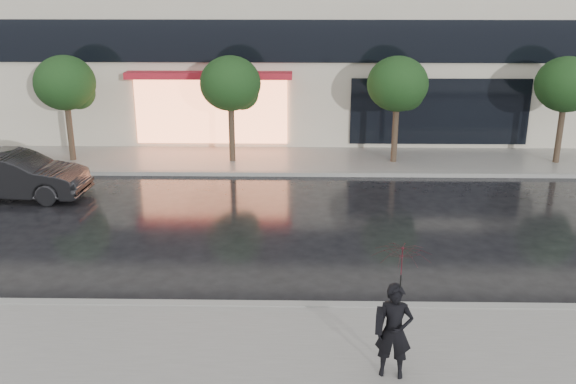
{
  "coord_description": "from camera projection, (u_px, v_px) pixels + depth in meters",
  "views": [
    {
      "loc": [
        -0.49,
        -13.02,
        6.7
      ],
      "look_at": [
        -0.78,
        2.59,
        1.4
      ],
      "focal_mm": 40.0,
      "sensor_mm": 36.0,
      "label": 1
    }
  ],
  "objects": [
    {
      "name": "sidewalk_near",
      "position": [
        326.0,
        369.0,
        11.38
      ],
      "size": [
        60.0,
        4.5,
        0.12
      ],
      "primitive_type": "cube",
      "color": "slate",
      "rests_on": "ground"
    },
    {
      "name": "pedestrian_with_umbrella",
      "position": [
        399.0,
        292.0,
        10.61
      ],
      "size": [
        1.14,
        1.15,
        2.44
      ],
      "rotation": [
        0.0,
        0.0,
        -0.18
      ],
      "color": "black",
      "rests_on": "sidewalk_near"
    },
    {
      "name": "ground",
      "position": [
        321.0,
        288.0,
        14.47
      ],
      "size": [
        120.0,
        120.0,
        0.0
      ],
      "primitive_type": "plane",
      "color": "black",
      "rests_on": "ground"
    },
    {
      "name": "parked_car",
      "position": [
        15.0,
        175.0,
        20.09
      ],
      "size": [
        4.57,
        1.81,
        1.48
      ],
      "primitive_type": "imported",
      "rotation": [
        0.0,
        0.0,
        1.52
      ],
      "color": "black",
      "rests_on": "ground"
    },
    {
      "name": "sidewalk_far",
      "position": [
        313.0,
        161.0,
        24.16
      ],
      "size": [
        60.0,
        3.5,
        0.12
      ],
      "primitive_type": "cube",
      "color": "slate",
      "rests_on": "ground"
    },
    {
      "name": "curb_far",
      "position": [
        314.0,
        174.0,
        22.5
      ],
      "size": [
        60.0,
        0.25,
        0.14
      ],
      "primitive_type": "cube",
      "color": "gray",
      "rests_on": "ground"
    },
    {
      "name": "tree_mid_west",
      "position": [
        232.0,
        85.0,
        23.08
      ],
      "size": [
        2.2,
        2.2,
        3.99
      ],
      "color": "#33261C",
      "rests_on": "ground"
    },
    {
      "name": "tree_mid_east",
      "position": [
        399.0,
        86.0,
        22.97
      ],
      "size": [
        2.2,
        2.2,
        3.99
      ],
      "color": "#33261C",
      "rests_on": "ground"
    },
    {
      "name": "tree_far_east",
      "position": [
        567.0,
        86.0,
        22.87
      ],
      "size": [
        2.2,
        2.2,
        3.99
      ],
      "color": "#33261C",
      "rests_on": "ground"
    },
    {
      "name": "curb_near",
      "position": [
        322.0,
        307.0,
        13.5
      ],
      "size": [
        60.0,
        0.25,
        0.14
      ],
      "primitive_type": "cube",
      "color": "gray",
      "rests_on": "ground"
    },
    {
      "name": "tree_far_west",
      "position": [
        67.0,
        85.0,
        23.19
      ],
      "size": [
        2.2,
        2.2,
        3.99
      ],
      "color": "#33261C",
      "rests_on": "ground"
    }
  ]
}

